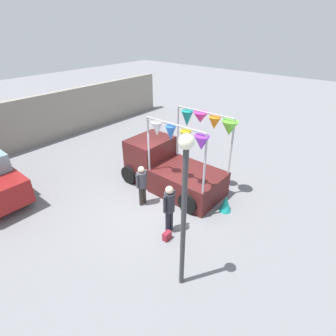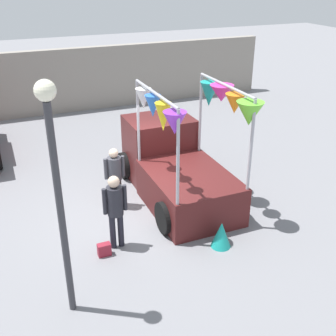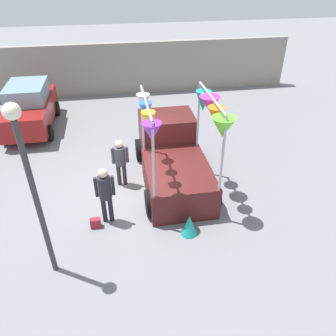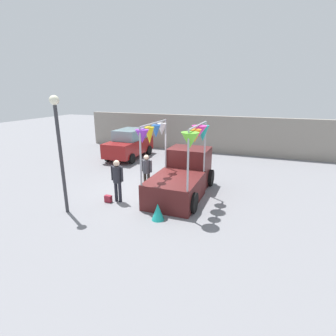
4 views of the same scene
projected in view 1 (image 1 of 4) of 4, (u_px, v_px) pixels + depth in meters
name	position (u px, v px, depth m)	size (l,w,h in m)	color
ground_plane	(158.00, 203.00, 9.90)	(60.00, 60.00, 0.00)	slate
vendor_truck	(169.00, 165.00, 10.59)	(2.37, 4.14, 3.14)	#4C1919
person_customer	(169.00, 205.00, 8.08)	(0.53, 0.34, 1.72)	black
person_vendor	(142.00, 182.00, 9.39)	(0.53, 0.34, 1.59)	#2D2823
handbag	(167.00, 236.00, 8.18)	(0.28, 0.16, 0.28)	maroon
street_lamp	(184.00, 198.00, 5.58)	(0.32, 0.32, 4.17)	#333338
brick_boundary_wall	(37.00, 121.00, 14.19)	(18.00, 0.36, 2.60)	gray
folded_kite_bundle_teal	(226.00, 204.00, 9.35)	(0.44, 0.44, 0.60)	teal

